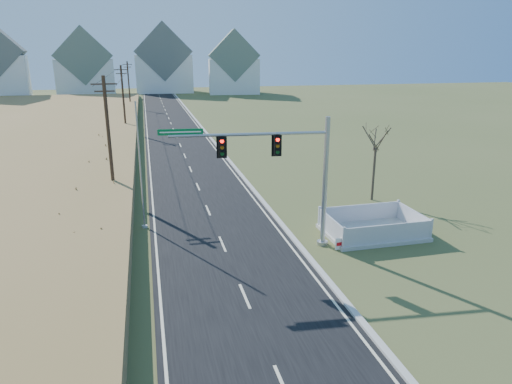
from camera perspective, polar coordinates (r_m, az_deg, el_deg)
The scene contains 14 objects.
ground at distance 22.75m, azimuth -2.51°, elevation -10.55°, with size 260.00×260.00×0.00m, color #4B5328.
road at distance 70.70m, azimuth -10.49°, elevation 8.18°, with size 8.00×180.00×0.06m, color black.
curb at distance 71.03m, azimuth -7.12°, elevation 8.42°, with size 0.30×180.00×0.18m, color #B2AFA8.
utility_pole_near at distance 35.40m, azimuth -17.93°, elevation 6.69°, with size 1.80×0.26×9.00m.
utility_pole_mid at distance 65.13m, azimuth -16.25°, elevation 11.19°, with size 1.80×0.26×9.00m.
utility_pole_far at distance 95.03m, azimuth -15.62°, elevation 12.87°, with size 1.80×0.26×9.00m.
condo_nnw at distance 128.65m, azimuth -20.61°, elevation 14.35°, with size 14.93×11.17×17.03m.
condo_n at distance 131.97m, azimuth -11.51°, elevation 15.40°, with size 15.27×10.20×18.54m.
condo_ne at distance 126.13m, azimuth -2.83°, elevation 15.30°, with size 14.12×10.51×16.52m.
traffic_signal_mast at distance 24.67m, azimuth 4.53°, elevation 2.77°, with size 9.14×1.15×7.30m.
fence_enclosure at distance 28.51m, azimuth 14.34°, elevation -4.63°, with size 5.76×3.96×1.30m.
open_sign at distance 25.89m, azimuth 10.44°, elevation -6.39°, with size 0.56×0.11×0.69m.
flagpole at distance 28.60m, azimuth -14.16°, elevation 1.51°, with size 0.35×0.35×7.85m.
bare_tree at distance 34.06m, azimuth 14.83°, elevation 6.74°, with size 2.24×2.24×5.94m.
Camera 1 is at (-3.79, -19.81, 10.51)m, focal length 32.00 mm.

